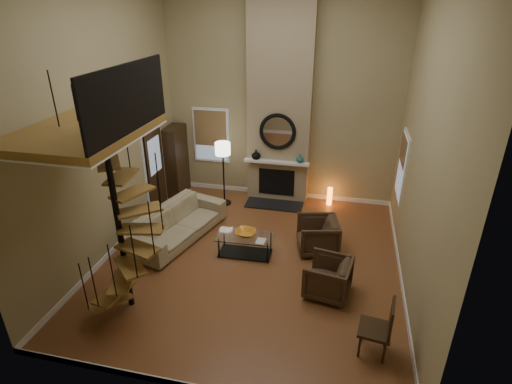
% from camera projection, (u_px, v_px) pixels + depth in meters
% --- Properties ---
extents(ground, '(6.00, 6.50, 0.01)m').
position_uv_depth(ground, '(252.00, 260.00, 8.53)').
color(ground, '#975A30').
rests_on(ground, ground).
extents(back_wall, '(6.00, 0.02, 5.50)m').
position_uv_depth(back_wall, '(281.00, 96.00, 10.21)').
color(back_wall, tan).
rests_on(back_wall, ground).
extents(front_wall, '(6.00, 0.02, 5.50)m').
position_uv_depth(front_wall, '(183.00, 220.00, 4.49)').
color(front_wall, tan).
rests_on(front_wall, ground).
extents(left_wall, '(0.02, 6.50, 5.50)m').
position_uv_depth(left_wall, '(103.00, 124.00, 7.95)').
color(left_wall, tan).
rests_on(left_wall, ground).
extents(right_wall, '(0.02, 6.50, 5.50)m').
position_uv_depth(right_wall, '(426.00, 146.00, 6.75)').
color(right_wall, tan).
rests_on(right_wall, ground).
extents(baseboard_back, '(6.00, 0.02, 0.12)m').
position_uv_depth(baseboard_back, '(278.00, 193.00, 11.36)').
color(baseboard_back, white).
rests_on(baseboard_back, ground).
extents(baseboard_left, '(0.02, 6.50, 0.12)m').
position_uv_depth(baseboard_left, '(122.00, 241.00, 9.11)').
color(baseboard_left, white).
rests_on(baseboard_left, ground).
extents(baseboard_right, '(0.02, 6.50, 0.12)m').
position_uv_depth(baseboard_right, '(401.00, 277.00, 7.91)').
color(baseboard_right, white).
rests_on(baseboard_right, ground).
extents(chimney_breast, '(1.60, 0.38, 5.50)m').
position_uv_depth(chimney_breast, '(280.00, 98.00, 10.04)').
color(chimney_breast, '#978362').
rests_on(chimney_breast, ground).
extents(hearth, '(1.50, 0.60, 0.04)m').
position_uv_depth(hearth, '(274.00, 205.00, 10.79)').
color(hearth, black).
rests_on(hearth, ground).
extents(firebox, '(0.95, 0.02, 0.72)m').
position_uv_depth(firebox, '(276.00, 182.00, 10.81)').
color(firebox, black).
rests_on(firebox, chimney_breast).
extents(mantel, '(1.70, 0.18, 0.06)m').
position_uv_depth(mantel, '(276.00, 162.00, 10.49)').
color(mantel, white).
rests_on(mantel, chimney_breast).
extents(mirror_frame, '(0.94, 0.10, 0.94)m').
position_uv_depth(mirror_frame, '(277.00, 132.00, 10.19)').
color(mirror_frame, black).
rests_on(mirror_frame, chimney_breast).
extents(mirror_disc, '(0.80, 0.01, 0.80)m').
position_uv_depth(mirror_disc, '(278.00, 132.00, 10.20)').
color(mirror_disc, white).
rests_on(mirror_disc, chimney_breast).
extents(vase_left, '(0.24, 0.24, 0.25)m').
position_uv_depth(vase_left, '(256.00, 154.00, 10.56)').
color(vase_left, black).
rests_on(vase_left, mantel).
extents(vase_right, '(0.20, 0.20, 0.21)m').
position_uv_depth(vase_right, '(300.00, 159.00, 10.34)').
color(vase_right, '#18554C').
rests_on(vase_right, mantel).
extents(window_back, '(1.02, 0.06, 1.52)m').
position_uv_depth(window_back, '(211.00, 135.00, 11.05)').
color(window_back, white).
rests_on(window_back, back_wall).
extents(window_right, '(0.06, 1.02, 1.52)m').
position_uv_depth(window_right, '(402.00, 165.00, 9.00)').
color(window_right, white).
rests_on(window_right, right_wall).
extents(entry_door, '(0.10, 1.05, 2.16)m').
position_uv_depth(entry_door, '(155.00, 170.00, 10.26)').
color(entry_door, white).
rests_on(entry_door, ground).
extents(loft, '(1.70, 2.20, 1.09)m').
position_uv_depth(loft, '(88.00, 129.00, 5.97)').
color(loft, olive).
rests_on(loft, left_wall).
extents(spiral_stair, '(1.47, 1.47, 4.06)m').
position_uv_depth(spiral_stair, '(119.00, 217.00, 6.55)').
color(spiral_stair, black).
rests_on(spiral_stair, ground).
extents(hutch, '(0.40, 0.86, 1.92)m').
position_uv_depth(hutch, '(176.00, 161.00, 11.12)').
color(hutch, '#322010').
rests_on(hutch, ground).
extents(sofa, '(1.62, 2.68, 0.73)m').
position_uv_depth(sofa, '(178.00, 222.00, 9.18)').
color(sofa, tan).
rests_on(sofa, ground).
extents(armchair_near, '(1.02, 1.00, 0.77)m').
position_uv_depth(armchair_near, '(321.00, 236.00, 8.74)').
color(armchair_near, '#442F1F').
rests_on(armchair_near, ground).
extents(armchair_far, '(0.92, 0.90, 0.73)m').
position_uv_depth(armchair_far, '(332.00, 278.00, 7.40)').
color(armchair_far, '#442F1F').
rests_on(armchair_far, ground).
extents(coffee_table, '(1.24, 0.65, 0.45)m').
position_uv_depth(coffee_table, '(245.00, 243.00, 8.61)').
color(coffee_table, silver).
rests_on(coffee_table, ground).
extents(bowl, '(0.43, 0.43, 0.11)m').
position_uv_depth(bowl, '(246.00, 233.00, 8.57)').
color(bowl, orange).
rests_on(bowl, coffee_table).
extents(book, '(0.20, 0.26, 0.02)m').
position_uv_depth(book, '(260.00, 241.00, 8.34)').
color(book, gray).
rests_on(book, coffee_table).
extents(floor_lamp, '(0.39, 0.39, 1.71)m').
position_uv_depth(floor_lamp, '(223.00, 154.00, 10.30)').
color(floor_lamp, black).
rests_on(floor_lamp, ground).
extents(accent_lamp, '(0.13, 0.13, 0.48)m').
position_uv_depth(accent_lamp, '(330.00, 196.00, 10.72)').
color(accent_lamp, orange).
rests_on(accent_lamp, ground).
extents(side_chair, '(0.53, 0.53, 1.00)m').
position_uv_depth(side_chair, '(381.00, 327.00, 6.07)').
color(side_chair, '#322010').
rests_on(side_chair, ground).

